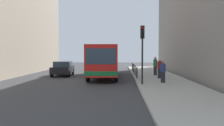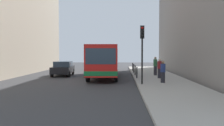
% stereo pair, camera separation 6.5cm
% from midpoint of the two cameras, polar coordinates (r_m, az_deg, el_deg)
% --- Properties ---
extents(ground_plane, '(80.00, 80.00, 0.00)m').
position_cam_midpoint_polar(ground_plane, '(20.32, -3.86, -4.32)').
color(ground_plane, '#38383A').
extents(sidewalk, '(4.40, 40.00, 0.15)m').
position_cam_midpoint_polar(sidewalk, '(20.47, 11.39, -4.10)').
color(sidewalk, '#ADA89E').
rests_on(sidewalk, ground).
extents(bus, '(2.75, 11.07, 3.00)m').
position_cam_midpoint_polar(bus, '(24.19, -1.85, 0.85)').
color(bus, red).
rests_on(bus, ground).
extents(car_beside_bus, '(2.08, 4.50, 1.48)m').
position_cam_midpoint_polar(car_beside_bus, '(26.18, -11.14, -1.14)').
color(car_beside_bus, black).
rests_on(car_beside_bus, ground).
extents(traffic_light, '(0.28, 0.33, 4.10)m').
position_cam_midpoint_polar(traffic_light, '(17.70, 6.82, 4.42)').
color(traffic_light, black).
rests_on(traffic_light, sidewalk).
extents(bollard_near, '(0.11, 0.11, 0.95)m').
position_cam_midpoint_polar(bollard_near, '(22.12, 5.59, -2.16)').
color(bollard_near, black).
rests_on(bollard_near, sidewalk).
extents(bollard_mid, '(0.11, 0.11, 0.95)m').
position_cam_midpoint_polar(bollard_mid, '(24.98, 5.19, -1.63)').
color(bollard_mid, black).
rests_on(bollard_mid, sidewalk).
extents(bollard_far, '(0.11, 0.11, 0.95)m').
position_cam_midpoint_polar(bollard_far, '(27.85, 4.87, -1.22)').
color(bollard_far, black).
rests_on(bollard_far, sidewalk).
extents(bollard_farthest, '(0.11, 0.11, 0.95)m').
position_cam_midpoint_polar(bollard_farthest, '(30.73, 4.61, -0.88)').
color(bollard_farthest, black).
rests_on(bollard_farthest, sidewalk).
extents(pedestrian_near_signal, '(0.38, 0.38, 1.61)m').
position_cam_midpoint_polar(pedestrian_near_signal, '(18.86, 11.42, -2.00)').
color(pedestrian_near_signal, '#26262D').
rests_on(pedestrian_near_signal, sidewalk).
extents(pedestrian_mid_sidewalk, '(0.38, 0.38, 1.70)m').
position_cam_midpoint_polar(pedestrian_mid_sidewalk, '(22.17, 10.67, -1.21)').
color(pedestrian_mid_sidewalk, '#26262D').
rests_on(pedestrian_mid_sidewalk, sidewalk).
extents(pedestrian_far_sidewalk, '(0.38, 0.38, 1.81)m').
position_cam_midpoint_polar(pedestrian_far_sidewalk, '(24.97, 9.73, -0.67)').
color(pedestrian_far_sidewalk, '#26262D').
rests_on(pedestrian_far_sidewalk, sidewalk).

